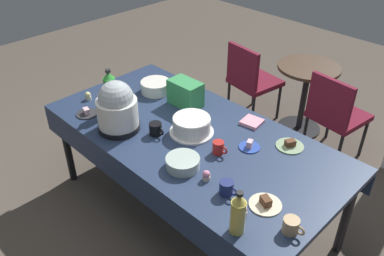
{
  "coord_description": "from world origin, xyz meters",
  "views": [
    {
      "loc": [
        1.65,
        -1.65,
        2.36
      ],
      "look_at": [
        0.0,
        0.0,
        0.8
      ],
      "focal_mm": 37.64,
      "sensor_mm": 36.0,
      "label": 1
    }
  ],
  "objects_px": {
    "cupcake_cocoa": "(206,176)",
    "maroon_chair_left": "(251,78)",
    "dessert_plate_cobalt": "(249,146)",
    "soda_bottle_ginger_ale": "(238,214)",
    "coffee_mug_navy": "(227,188)",
    "maroon_chair_right": "(335,112)",
    "cupcake_lemon": "(88,96)",
    "coffee_mug_black": "(156,129)",
    "soda_bottle_lime_soda": "(110,92)",
    "glass_salad_bowl": "(183,163)",
    "dessert_plate_sage": "(290,145)",
    "coffee_mug_tan": "(291,226)",
    "dessert_plate_coral": "(111,88)",
    "ceramic_snack_bowl": "(156,87)",
    "frosted_layer_cake": "(192,126)",
    "soda_carton": "(185,93)",
    "round_cafe_table": "(306,87)",
    "potluck_table": "(192,141)",
    "slow_cooker": "(117,108)",
    "dessert_plate_cream": "(265,203)",
    "coffee_mug_red": "(219,148)",
    "cupcake_berry": "(243,211)",
    "dessert_plate_charcoal": "(87,113)"
  },
  "relations": [
    {
      "from": "frosted_layer_cake",
      "to": "glass_salad_bowl",
      "type": "distance_m",
      "value": 0.39
    },
    {
      "from": "dessert_plate_coral",
      "to": "cupcake_berry",
      "type": "height_order",
      "value": "cupcake_berry"
    },
    {
      "from": "coffee_mug_red",
      "to": "dessert_plate_cream",
      "type": "bearing_deg",
      "value": -18.66
    },
    {
      "from": "slow_cooker",
      "to": "dessert_plate_cobalt",
      "type": "relative_size",
      "value": 2.62
    },
    {
      "from": "cupcake_lemon",
      "to": "maroon_chair_left",
      "type": "bearing_deg",
      "value": 77.23
    },
    {
      "from": "dessert_plate_cobalt",
      "to": "coffee_mug_tan",
      "type": "relative_size",
      "value": 1.14
    },
    {
      "from": "glass_salad_bowl",
      "to": "dessert_plate_cobalt",
      "type": "height_order",
      "value": "glass_salad_bowl"
    },
    {
      "from": "ceramic_snack_bowl",
      "to": "maroon_chair_right",
      "type": "bearing_deg",
      "value": 48.67
    },
    {
      "from": "round_cafe_table",
      "to": "coffee_mug_tan",
      "type": "bearing_deg",
      "value": -61.21
    },
    {
      "from": "coffee_mug_red",
      "to": "soda_carton",
      "type": "xyz_separation_m",
      "value": [
        -0.61,
        0.29,
        0.06
      ]
    },
    {
      "from": "ceramic_snack_bowl",
      "to": "coffee_mug_red",
      "type": "bearing_deg",
      "value": -15.41
    },
    {
      "from": "dessert_plate_sage",
      "to": "cupcake_lemon",
      "type": "relative_size",
      "value": 2.8
    },
    {
      "from": "coffee_mug_red",
      "to": "round_cafe_table",
      "type": "xyz_separation_m",
      "value": [
        -0.33,
        1.67,
        -0.3
      ]
    },
    {
      "from": "dessert_plate_cream",
      "to": "maroon_chair_right",
      "type": "relative_size",
      "value": 0.22
    },
    {
      "from": "dessert_plate_sage",
      "to": "cupcake_cocoa",
      "type": "distance_m",
      "value": 0.67
    },
    {
      "from": "cupcake_cocoa",
      "to": "maroon_chair_left",
      "type": "relative_size",
      "value": 0.08
    },
    {
      "from": "cupcake_lemon",
      "to": "round_cafe_table",
      "type": "xyz_separation_m",
      "value": [
        0.89,
        1.88,
        -0.28
      ]
    },
    {
      "from": "soda_bottle_lime_soda",
      "to": "coffee_mug_tan",
      "type": "distance_m",
      "value": 1.65
    },
    {
      "from": "glass_salad_bowl",
      "to": "ceramic_snack_bowl",
      "type": "xyz_separation_m",
      "value": [
        -0.87,
        0.52,
        0.01
      ]
    },
    {
      "from": "cupcake_berry",
      "to": "dessert_plate_coral",
      "type": "bearing_deg",
      "value": 168.84
    },
    {
      "from": "dessert_plate_sage",
      "to": "coffee_mug_black",
      "type": "distance_m",
      "value": 0.93
    },
    {
      "from": "dessert_plate_cobalt",
      "to": "soda_bottle_lime_soda",
      "type": "bearing_deg",
      "value": -160.37
    },
    {
      "from": "dessert_plate_sage",
      "to": "coffee_mug_tan",
      "type": "distance_m",
      "value": 0.76
    },
    {
      "from": "dessert_plate_sage",
      "to": "coffee_mug_tan",
      "type": "bearing_deg",
      "value": -56.07
    },
    {
      "from": "soda_bottle_ginger_ale",
      "to": "soda_carton",
      "type": "height_order",
      "value": "soda_bottle_ginger_ale"
    },
    {
      "from": "potluck_table",
      "to": "soda_bottle_ginger_ale",
      "type": "height_order",
      "value": "soda_bottle_ginger_ale"
    },
    {
      "from": "frosted_layer_cake",
      "to": "coffee_mug_black",
      "type": "xyz_separation_m",
      "value": [
        -0.16,
        -0.19,
        -0.02
      ]
    },
    {
      "from": "glass_salad_bowl",
      "to": "cupcake_cocoa",
      "type": "xyz_separation_m",
      "value": [
        0.19,
        0.02,
        -0.0
      ]
    },
    {
      "from": "cupcake_cocoa",
      "to": "soda_bottle_lime_soda",
      "type": "height_order",
      "value": "soda_bottle_lime_soda"
    },
    {
      "from": "dessert_plate_sage",
      "to": "maroon_chair_left",
      "type": "height_order",
      "value": "maroon_chair_left"
    },
    {
      "from": "cupcake_berry",
      "to": "coffee_mug_tan",
      "type": "distance_m",
      "value": 0.26
    },
    {
      "from": "glass_salad_bowl",
      "to": "maroon_chair_right",
      "type": "distance_m",
      "value": 1.74
    },
    {
      "from": "coffee_mug_navy",
      "to": "maroon_chair_right",
      "type": "distance_m",
      "value": 1.73
    },
    {
      "from": "maroon_chair_right",
      "to": "cupcake_cocoa",
      "type": "bearing_deg",
      "value": -89.45
    },
    {
      "from": "soda_bottle_ginger_ale",
      "to": "coffee_mug_navy",
      "type": "relative_size",
      "value": 2.19
    },
    {
      "from": "glass_salad_bowl",
      "to": "dessert_plate_cobalt",
      "type": "distance_m",
      "value": 0.49
    },
    {
      "from": "dessert_plate_charcoal",
      "to": "soda_bottle_ginger_ale",
      "type": "relative_size",
      "value": 0.59
    },
    {
      "from": "frosted_layer_cake",
      "to": "glass_salad_bowl",
      "type": "xyz_separation_m",
      "value": [
        0.23,
        -0.31,
        -0.02
      ]
    },
    {
      "from": "coffee_mug_red",
      "to": "round_cafe_table",
      "type": "bearing_deg",
      "value": 101.19
    },
    {
      "from": "coffee_mug_black",
      "to": "coffee_mug_red",
      "type": "bearing_deg",
      "value": 18.08
    },
    {
      "from": "cupcake_lemon",
      "to": "coffee_mug_black",
      "type": "relative_size",
      "value": 0.52
    },
    {
      "from": "dessert_plate_cobalt",
      "to": "slow_cooker",
      "type": "bearing_deg",
      "value": -148.92
    },
    {
      "from": "dessert_plate_sage",
      "to": "coffee_mug_navy",
      "type": "distance_m",
      "value": 0.65
    },
    {
      "from": "frosted_layer_cake",
      "to": "round_cafe_table",
      "type": "bearing_deg",
      "value": 91.29
    },
    {
      "from": "ceramic_snack_bowl",
      "to": "cupcake_berry",
      "type": "xyz_separation_m",
      "value": [
        1.4,
        -0.58,
        -0.02
      ]
    },
    {
      "from": "potluck_table",
      "to": "soda_bottle_ginger_ale",
      "type": "xyz_separation_m",
      "value": [
        0.79,
        -0.46,
        0.19
      ]
    },
    {
      "from": "frosted_layer_cake",
      "to": "soda_bottle_ginger_ale",
      "type": "distance_m",
      "value": 0.94
    },
    {
      "from": "cupcake_lemon",
      "to": "soda_bottle_lime_soda",
      "type": "height_order",
      "value": "soda_bottle_lime_soda"
    },
    {
      "from": "dessert_plate_cobalt",
      "to": "soda_bottle_ginger_ale",
      "type": "relative_size",
      "value": 0.53
    },
    {
      "from": "dessert_plate_coral",
      "to": "maroon_chair_right",
      "type": "height_order",
      "value": "maroon_chair_right"
    }
  ]
}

